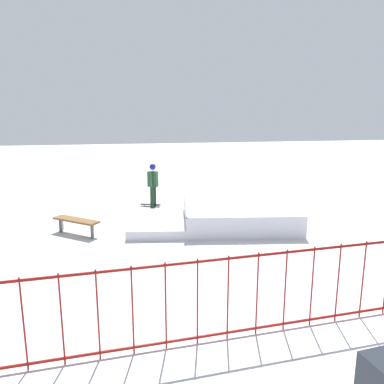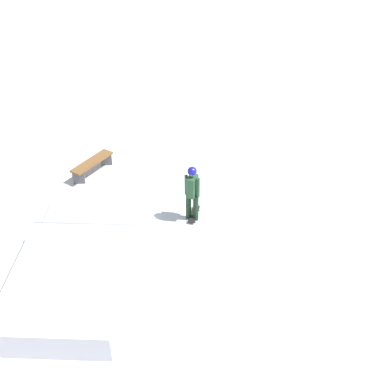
% 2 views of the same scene
% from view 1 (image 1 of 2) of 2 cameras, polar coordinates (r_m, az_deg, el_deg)
% --- Properties ---
extents(ground_plane, '(60.00, 60.00, 0.00)m').
position_cam_1_polar(ground_plane, '(13.25, 5.82, -4.64)').
color(ground_plane, silver).
extents(skate_ramp, '(5.68, 3.26, 0.74)m').
position_cam_1_polar(skate_ramp, '(12.78, 4.96, -3.79)').
color(skate_ramp, silver).
rests_on(skate_ramp, ground).
extents(skater, '(0.44, 0.40, 1.73)m').
position_cam_1_polar(skater, '(15.21, -5.78, 1.49)').
color(skater, black).
rests_on(skater, ground).
extents(skateboard, '(0.82, 0.42, 0.09)m').
position_cam_1_polar(skateboard, '(15.47, -6.13, -1.87)').
color(skateboard, black).
rests_on(skateboard, ground).
extents(perimeter_fence, '(11.10, 1.11, 1.50)m').
position_cam_1_polar(perimeter_fence, '(7.52, 19.02, -12.67)').
color(perimeter_fence, maroon).
rests_on(perimeter_fence, ground).
extents(park_bench, '(1.51, 1.30, 0.48)m').
position_cam_1_polar(park_bench, '(12.55, -16.69, -4.39)').
color(park_bench, brown).
rests_on(park_bench, ground).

